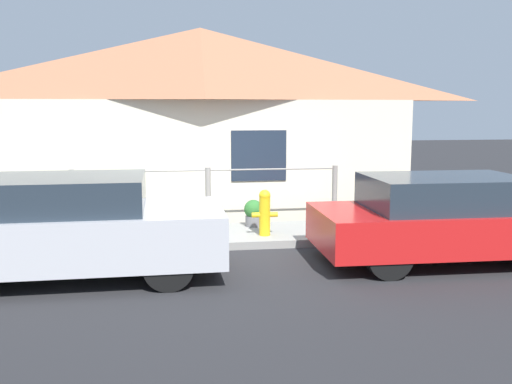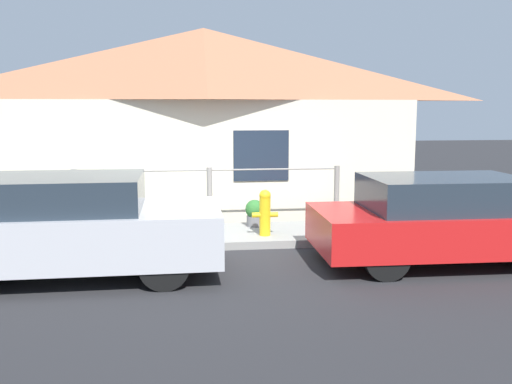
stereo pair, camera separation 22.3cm
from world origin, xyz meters
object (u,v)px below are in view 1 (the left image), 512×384
Objects in this scene: car_right at (451,218)px; car_left at (71,227)px; fire_hydrant at (265,212)px; potted_plant_near_hydrant at (253,213)px; potted_plant_by_fence at (123,211)px; potted_plant_corner at (369,206)px.

car_left is at bearing -178.87° from car_right.
car_left reaches higher than car_right.
car_left is 5.09× the size of fire_hydrant.
car_left is 3.70m from potted_plant_near_hydrant.
potted_plant_by_fence is at bearing 164.39° from fire_hydrant.
car_right is at bearing -32.14° from fire_hydrant.
car_right is (5.42, 0.00, -0.05)m from car_left.
potted_plant_near_hydrant is (-2.61, 2.38, -0.27)m from car_right.
car_right reaches higher than potted_plant_corner.
fire_hydrant is 2.33m from potted_plant_corner.
potted_plant_by_fence is at bearing 76.98° from car_left.
potted_plant_near_hydrant is at bearing -177.67° from potted_plant_corner.
potted_plant_near_hydrant is 0.88× the size of potted_plant_corner.
potted_plant_near_hydrant is at bearing 138.71° from car_right.
fire_hydrant reaches higher than potted_plant_by_fence.
fire_hydrant is 1.42× the size of potted_plant_corner.
car_right is at bearing -42.40° from potted_plant_near_hydrant.
potted_plant_by_fence is at bearing -177.35° from potted_plant_corner.
potted_plant_corner is at bearing 25.41° from car_left.
fire_hydrant is at bearing 28.13° from car_left.
fire_hydrant is at bearing -15.61° from potted_plant_by_fence.
car_right is 8.45× the size of potted_plant_near_hydrant.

